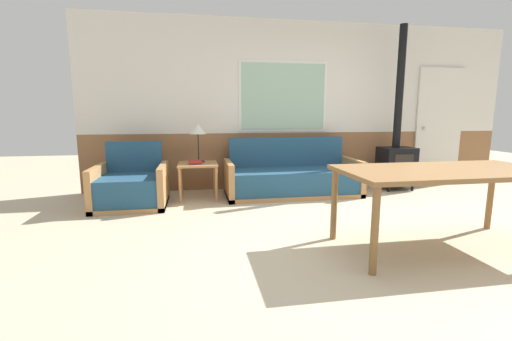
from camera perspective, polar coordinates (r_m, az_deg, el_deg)
ground_plane at (r=3.67m, az=21.14°, el=-10.72°), size 16.00×16.00×0.00m
wall_back at (r=5.85m, az=8.27°, el=10.65°), size 7.20×0.09×2.70m
couch at (r=5.24m, az=5.98°, el=-1.31°), size 2.00×0.82×0.85m
armchair at (r=4.88m, az=-20.05°, el=-2.64°), size 0.92×0.87×0.84m
side_table at (r=5.04m, az=-9.67°, el=0.34°), size 0.56×0.56×0.52m
table_lamp at (r=5.08m, az=-9.64°, el=6.46°), size 0.24×0.24×0.56m
book_stack at (r=4.92m, az=-10.07°, el=1.36°), size 0.19×0.17×0.05m
dining_table at (r=3.50m, az=29.04°, el=-0.88°), size 1.88×0.90×0.74m
wood_stove at (r=5.99m, az=22.41°, el=2.85°), size 0.52×0.42×2.58m
entry_door at (r=6.98m, az=28.14°, el=6.57°), size 0.89×0.09×2.02m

